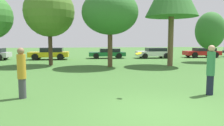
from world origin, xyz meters
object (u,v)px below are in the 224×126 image
(frisbee, at_px, (139,53))
(tree_2, at_px, (110,13))
(person_thrower, at_px, (22,72))
(parked_car_white, at_px, (154,53))
(parked_car_yellow, at_px, (50,53))
(parked_car_green, at_px, (108,53))
(parked_car_red, at_px, (202,52))
(tree_4, at_px, (210,31))
(person_catcher, at_px, (211,69))
(tree_1, at_px, (49,12))

(frisbee, height_order, tree_2, tree_2)
(person_thrower, bearing_deg, parked_car_white, 61.39)
(parked_car_yellow, relative_size, parked_car_green, 0.99)
(parked_car_green, relative_size, parked_car_red, 0.99)
(frisbee, relative_size, tree_4, 0.05)
(person_catcher, xyz_separation_m, parked_car_yellow, (-7.98, 16.79, -0.29))
(person_catcher, xyz_separation_m, tree_2, (-2.45, 9.38, 3.21))
(tree_1, height_order, parked_car_yellow, tree_1)
(tree_1, distance_m, tree_2, 5.05)
(parked_car_red, bearing_deg, person_thrower, 46.13)
(parked_car_white, bearing_deg, tree_2, 52.26)
(parked_car_white, bearing_deg, parked_car_green, -3.73)
(frisbee, distance_m, parked_car_green, 17.38)
(parked_car_yellow, distance_m, parked_car_red, 18.06)
(parked_car_white, height_order, parked_car_red, parked_car_white)
(tree_2, distance_m, tree_4, 10.29)
(frisbee, bearing_deg, tree_1, 112.35)
(tree_1, bearing_deg, parked_car_yellow, 97.81)
(parked_car_yellow, height_order, parked_car_white, parked_car_yellow)
(person_catcher, height_order, tree_2, tree_2)
(frisbee, distance_m, tree_2, 9.51)
(tree_1, xyz_separation_m, tree_4, (14.70, 0.59, -1.39))
(tree_2, bearing_deg, parked_car_white, 50.26)
(tree_4, bearing_deg, parked_car_yellow, 161.75)
(frisbee, bearing_deg, parked_car_red, 52.65)
(tree_1, distance_m, parked_car_red, 18.65)
(person_catcher, distance_m, parked_car_green, 17.62)
(tree_1, relative_size, parked_car_green, 1.51)
(person_catcher, relative_size, parked_car_white, 0.46)
(parked_car_white, distance_m, parked_car_red, 6.19)
(tree_2, distance_m, parked_car_yellow, 9.88)
(frisbee, relative_size, tree_1, 0.04)
(frisbee, distance_m, tree_4, 15.42)
(parked_car_green, bearing_deg, frisbee, 88.03)
(tree_1, distance_m, parked_car_green, 9.38)
(tree_1, xyz_separation_m, parked_car_green, (5.66, 6.46, -3.77))
(parked_car_yellow, relative_size, parked_car_white, 1.03)
(person_catcher, bearing_deg, parked_car_white, -98.22)
(tree_1, height_order, tree_4, tree_1)
(tree_1, relative_size, tree_4, 1.35)
(parked_car_red, bearing_deg, tree_1, 20.98)
(tree_1, relative_size, parked_car_yellow, 1.52)
(parked_car_red, bearing_deg, tree_4, 66.23)
(person_thrower, height_order, frisbee, person_thrower)
(tree_4, distance_m, parked_car_yellow, 16.46)
(tree_1, bearing_deg, tree_4, 2.31)
(parked_car_yellow, bearing_deg, parked_car_red, -177.22)
(person_catcher, distance_m, tree_2, 10.22)
(person_thrower, relative_size, parked_car_red, 0.42)
(tree_4, distance_m, parked_car_red, 6.39)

